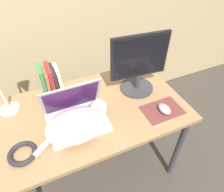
# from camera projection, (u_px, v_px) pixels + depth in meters

# --- Properties ---
(desk) EXTENTS (1.18, 0.71, 0.73)m
(desk) POSITION_uv_depth(u_px,v_px,m) (94.00, 117.00, 1.35)
(desk) COLOR #93704C
(desk) RESTS_ON ground_plane
(laptop) EXTENTS (0.35, 0.28, 0.27)m
(laptop) POSITION_uv_depth(u_px,v_px,m) (76.00, 115.00, 1.19)
(laptop) COLOR #B7B7BC
(laptop) RESTS_ON desk
(cat) EXTENTS (0.47, 0.28, 0.14)m
(cat) POSITION_uv_depth(u_px,v_px,m) (78.00, 123.00, 1.13)
(cat) COLOR beige
(cat) RESTS_ON desk
(external_monitor) EXTENTS (0.39, 0.24, 0.41)m
(external_monitor) POSITION_uv_depth(u_px,v_px,m) (139.00, 64.00, 1.31)
(external_monitor) COLOR #333338
(external_monitor) RESTS_ON desk
(mousepad) EXTENTS (0.26, 0.17, 0.00)m
(mousepad) POSITION_uv_depth(u_px,v_px,m) (162.00, 110.00, 1.29)
(mousepad) COLOR brown
(mousepad) RESTS_ON desk
(computer_mouse) EXTENTS (0.07, 0.10, 0.04)m
(computer_mouse) POSITION_uv_depth(u_px,v_px,m) (164.00, 109.00, 1.27)
(computer_mouse) COLOR #99999E
(computer_mouse) RESTS_ON mousepad
(book_row) EXTENTS (0.13, 0.17, 0.24)m
(book_row) POSITION_uv_depth(u_px,v_px,m) (51.00, 82.00, 1.33)
(book_row) COLOR #387A42
(book_row) RESTS_ON desk
(cable_coil) EXTENTS (0.15, 0.15, 0.03)m
(cable_coil) POSITION_uv_depth(u_px,v_px,m) (22.00, 153.00, 1.04)
(cable_coil) COLOR #232328
(cable_coil) RESTS_ON desk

